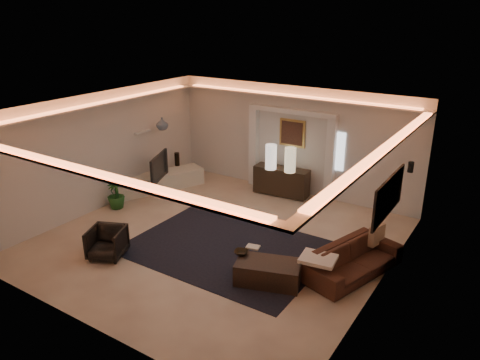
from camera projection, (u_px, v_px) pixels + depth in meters
The scene contains 33 objects.
floor at pixel (218, 240), 10.11m from camera, with size 7.00×7.00×0.00m, color beige.
ceiling at pixel (215, 109), 9.10m from camera, with size 7.00×7.00×0.00m, color white.
wall_back at pixel (292, 140), 12.36m from camera, with size 7.00×7.00×0.00m, color beige.
wall_front at pixel (79, 245), 6.86m from camera, with size 7.00×7.00×0.00m, color beige.
wall_left at pixel (101, 151), 11.39m from camera, with size 7.00×7.00×0.00m, color beige.
wall_right at pixel (384, 216), 7.83m from camera, with size 7.00×7.00×0.00m, color beige.
cove_soffit at pixel (215, 123), 9.20m from camera, with size 7.00×7.00×0.04m, color silver.
daylight_slit at pixel (340, 152), 11.69m from camera, with size 0.25×0.03×1.00m, color white.
area_rug at pixel (227, 248), 9.75m from camera, with size 4.00×3.00×0.01m, color black.
pilaster_left at pixel (254, 147), 12.99m from camera, with size 0.22×0.20×2.20m, color silver.
pilaster_right at pixel (330, 161), 11.82m from camera, with size 0.22×0.20×2.20m, color silver.
alcove_header at pixel (292, 111), 12.00m from camera, with size 2.52×0.20×0.12m, color silver.
painting_frame at pixel (292, 133), 12.27m from camera, with size 0.74×0.04×0.74m, color tan.
painting_canvas at pixel (292, 133), 12.25m from camera, with size 0.62×0.02×0.62m, color #4C2D1E.
art_panel_frame at pixel (389, 196), 7.99m from camera, with size 0.04×1.64×0.74m, color black.
art_panel_gold at pixel (387, 196), 8.00m from camera, with size 0.02×1.50×0.62m, color tan.
wall_sconce at pixel (411, 167), 9.54m from camera, with size 0.12×0.12×0.22m, color black.
wall_niche at pixel (143, 132), 12.39m from camera, with size 0.10×0.55×0.04m, color silver.
console at pixel (281, 181), 12.42m from camera, with size 1.48×0.46×0.74m, color black.
lamp_left at pixel (271, 157), 12.10m from camera, with size 0.30×0.30×0.66m, color white.
lamp_right at pixel (290, 160), 11.88m from camera, with size 0.29×0.29×0.65m, color beige.
media_ledge at pixel (159, 182), 12.86m from camera, with size 0.64×2.55×0.48m, color beige.
tv at pixel (155, 168), 12.22m from camera, with size 0.16×1.22×0.70m, color black.
figurine at pixel (177, 160), 13.39m from camera, with size 0.14×0.14×0.39m, color black.
ginger_jar at pixel (162, 124), 12.46m from camera, with size 0.32×0.32×0.34m, color slate.
plant at pixel (116, 194), 11.60m from camera, with size 0.43×0.43×0.77m, color #1C4A1A.
sofa at pixel (354, 260), 8.71m from camera, with size 0.81×2.07×0.60m, color brown.
throw_blanket at pixel (318, 259), 8.26m from camera, with size 0.62×0.51×0.07m, color silver.
throw_pillow at pixel (377, 235), 9.13m from camera, with size 0.12×0.41×0.41m, color tan.
coffee_table at pixel (268, 273), 8.46m from camera, with size 1.18×0.64×0.44m, color black.
bowl at pixel (241, 253), 8.67m from camera, with size 0.26×0.26×0.06m, color black.
magazine at pixel (253, 248), 8.90m from camera, with size 0.25×0.18×0.03m, color beige.
armchair at pixel (107, 243), 9.31m from camera, with size 0.68×0.70×0.64m, color #29251D.
Camera 1 is at (5.32, -7.30, 4.75)m, focal length 34.51 mm.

